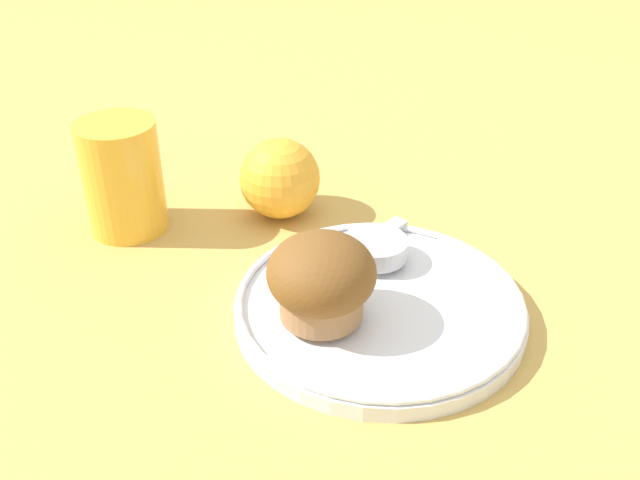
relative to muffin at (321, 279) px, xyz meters
name	(u,v)px	position (x,y,z in m)	size (l,w,h in m)	color
ground_plane	(375,299)	(0.06, 0.01, -0.05)	(3.00, 3.00, 0.00)	tan
plate	(379,306)	(0.05, -0.01, -0.04)	(0.24, 0.24, 0.02)	white
muffin	(321,279)	(0.00, 0.00, 0.00)	(0.09, 0.09, 0.07)	#9E7047
cream_ramekin	(376,247)	(0.09, 0.04, -0.02)	(0.06, 0.06, 0.02)	silver
berry_pair	(325,257)	(0.04, 0.05, -0.03)	(0.03, 0.02, 0.02)	#B7192D
butter_knife	(351,253)	(0.07, 0.05, -0.03)	(0.15, 0.05, 0.00)	silver
orange_fruit	(280,178)	(0.08, 0.18, -0.01)	(0.08, 0.08, 0.08)	#F4A82D
juice_glass	(123,177)	(-0.06, 0.25, 0.00)	(0.08, 0.08, 0.11)	gold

